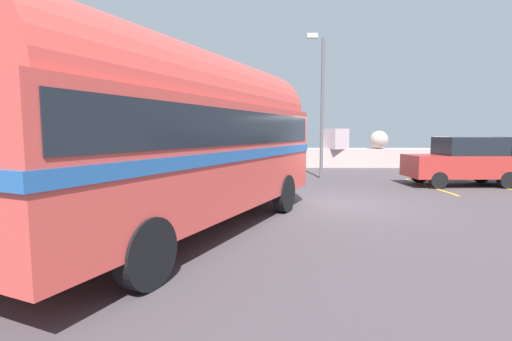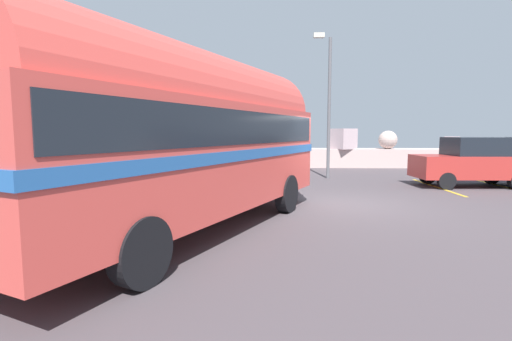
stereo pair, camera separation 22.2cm
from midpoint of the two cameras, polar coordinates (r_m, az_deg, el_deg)
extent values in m
cube|color=#473E43|center=(10.99, 11.48, -5.03)|extent=(32.00, 26.00, 0.02)
cube|color=#BDA59F|center=(22.54, 5.84, 1.97)|extent=(31.36, 1.80, 1.10)
cube|color=#C8A19D|center=(24.65, -24.28, 4.22)|extent=(1.07, 0.86, 0.97)
cube|color=#BDAA96|center=(23.42, -17.02, 4.88)|extent=(1.64, 1.69, 1.34)
cube|color=#ACB292|center=(22.45, -8.59, 4.41)|extent=(1.01, 0.89, 0.84)
sphere|color=#B3AF9C|center=(21.90, 0.48, 5.04)|extent=(1.31, 1.31, 1.31)
cube|color=#BBA2A8|center=(22.32, 11.75, 4.77)|extent=(1.51, 1.55, 1.18)
sphere|color=#BFA69C|center=(23.13, 18.01, 4.49)|extent=(1.06, 1.06, 1.06)
cube|color=#B89A9F|center=(24.82, 26.21, 3.86)|extent=(0.90, 0.86, 0.72)
cube|color=gold|center=(15.58, 24.46, -2.19)|extent=(0.12, 4.40, 0.01)
cube|color=gold|center=(16.80, 32.60, -2.04)|extent=(0.12, 4.40, 0.01)
cylinder|color=black|center=(10.57, -7.64, -2.70)|extent=(0.64, 0.99, 0.96)
cylinder|color=black|center=(9.59, 3.64, -3.53)|extent=(0.64, 0.99, 0.96)
cylinder|color=black|center=(6.82, -31.73, -8.26)|extent=(0.64, 0.99, 0.96)
cylinder|color=black|center=(5.19, -17.66, -11.94)|extent=(0.64, 0.99, 0.96)
cube|color=#CE453D|center=(7.69, -11.04, 2.11)|extent=(5.59, 8.65, 2.10)
cylinder|color=#CE453D|center=(7.69, -11.20, 9.94)|extent=(5.27, 8.27, 2.20)
cube|color=#25589A|center=(7.69, -11.05, 2.50)|extent=(5.66, 8.75, 0.20)
cube|color=black|center=(7.67, -11.13, 6.42)|extent=(5.48, 8.36, 0.64)
cube|color=silver|center=(11.50, 1.44, -0.93)|extent=(2.15, 1.07, 0.28)
cylinder|color=black|center=(15.02, 25.75, -1.35)|extent=(0.63, 0.22, 0.62)
cylinder|color=black|center=(16.39, 23.33, -0.70)|extent=(0.63, 0.22, 0.62)
cylinder|color=black|center=(16.33, 33.72, -1.22)|extent=(0.63, 0.22, 0.62)
cylinder|color=black|center=(17.60, 30.88, -0.63)|extent=(0.63, 0.22, 0.62)
cube|color=#A82C28|center=(16.25, 28.59, 0.62)|extent=(4.15, 1.83, 0.84)
cube|color=black|center=(16.34, 29.47, 3.27)|extent=(2.25, 1.63, 0.68)
cylinder|color=black|center=(16.46, 33.62, -1.17)|extent=(0.62, 0.21, 0.62)
cylinder|color=black|center=(17.74, 30.87, -0.58)|extent=(0.62, 0.21, 0.62)
cylinder|color=#5B5B60|center=(16.86, 9.70, 9.18)|extent=(0.14, 0.14, 6.13)
cube|color=beige|center=(16.50, 8.19, 19.70)|extent=(0.44, 0.24, 0.18)
camera|label=1|loc=(0.11, -90.88, -0.09)|focal=26.17mm
camera|label=2|loc=(0.11, 89.12, 0.09)|focal=26.17mm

